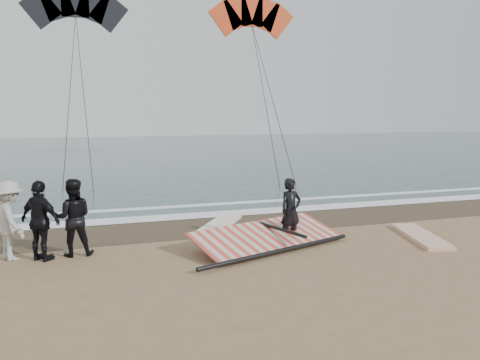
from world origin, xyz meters
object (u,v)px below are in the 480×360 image
object	(u,v)px
man_main	(291,211)
board_white	(421,236)
board_cream	(219,225)
sail_rig	(264,238)

from	to	relation	value
man_main	board_white	bearing A→B (deg)	-23.00
man_main	board_white	world-z (taller)	man_main
board_cream	sail_rig	world-z (taller)	sail_rig
man_main	board_cream	xyz separation A→B (m)	(-1.38, 2.24, -0.81)
man_main	sail_rig	xyz separation A→B (m)	(-0.79, -0.08, -0.67)
board_white	sail_rig	bearing A→B (deg)	-172.93
board_cream	man_main	bearing A→B (deg)	-24.93
board_cream	sail_rig	distance (m)	2.40
man_main	board_white	xyz separation A→B (m)	(3.62, -0.69, -0.81)
sail_rig	board_white	bearing A→B (deg)	-7.89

